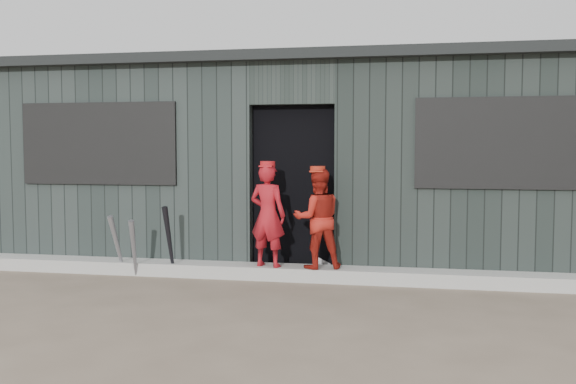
% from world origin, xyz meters
% --- Properties ---
extents(ground, '(80.00, 80.00, 0.00)m').
position_xyz_m(ground, '(0.00, 0.00, 0.00)').
color(ground, brown).
rests_on(ground, ground).
extents(curb, '(8.00, 0.36, 0.15)m').
position_xyz_m(curb, '(0.00, 1.82, 0.07)').
color(curb, '#9D9D98').
rests_on(curb, ground).
extents(bat_left, '(0.12, 0.32, 0.72)m').
position_xyz_m(bat_left, '(-2.01, 1.65, 0.36)').
color(bat_left, gray).
rests_on(bat_left, ground).
extents(bat_mid, '(0.12, 0.27, 0.68)m').
position_xyz_m(bat_mid, '(-1.77, 1.56, 0.34)').
color(bat_mid, gray).
rests_on(bat_mid, ground).
extents(bat_right, '(0.11, 0.27, 0.83)m').
position_xyz_m(bat_right, '(-1.37, 1.66, 0.42)').
color(bat_right, black).
rests_on(bat_right, ground).
extents(player_red_left, '(0.48, 0.38, 1.17)m').
position_xyz_m(player_red_left, '(-0.23, 1.76, 0.74)').
color(player_red_left, maroon).
rests_on(player_red_left, curb).
extents(player_red_right, '(0.65, 0.58, 1.12)m').
position_xyz_m(player_red_right, '(0.34, 1.76, 0.71)').
color(player_red_right, '#A21D13').
rests_on(player_red_right, curb).
extents(player_grey_back, '(0.61, 0.48, 1.10)m').
position_xyz_m(player_grey_back, '(0.31, 2.30, 0.55)').
color(player_grey_back, '#ADADAD').
rests_on(player_grey_back, ground).
extents(dugout, '(8.30, 3.30, 2.62)m').
position_xyz_m(dugout, '(-0.00, 3.50, 1.29)').
color(dugout, black).
rests_on(dugout, ground).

